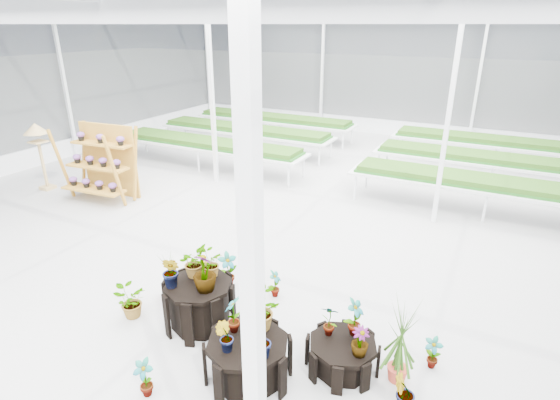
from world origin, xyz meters
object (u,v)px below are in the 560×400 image
at_px(plinth_tall, 200,304).
at_px(bird_table, 41,157).
at_px(plinth_low, 342,355).
at_px(shelf_rack, 99,164).
at_px(plinth_mid, 248,360).

relative_size(plinth_tall, bird_table, 0.56).
distance_m(plinth_low, shelf_rack, 8.07).
relative_size(plinth_mid, plinth_low, 1.17).
bearing_deg(bird_table, plinth_tall, -0.64).
xyz_separation_m(plinth_tall, shelf_rack, (-5.31, 2.96, 0.59)).
bearing_deg(plinth_mid, plinth_tall, 153.43).
height_order(plinth_low, bird_table, bird_table).
distance_m(plinth_tall, bird_table, 7.80).
bearing_deg(plinth_tall, shelf_rack, 150.84).
relative_size(plinth_mid, shelf_rack, 0.57).
bearing_deg(plinth_mid, bird_table, 158.19).
relative_size(plinth_mid, bird_table, 0.59).
height_order(shelf_rack, bird_table, shelf_rack).
bearing_deg(shelf_rack, plinth_low, -26.25).
xyz_separation_m(shelf_rack, bird_table, (-1.95, -0.17, -0.03)).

